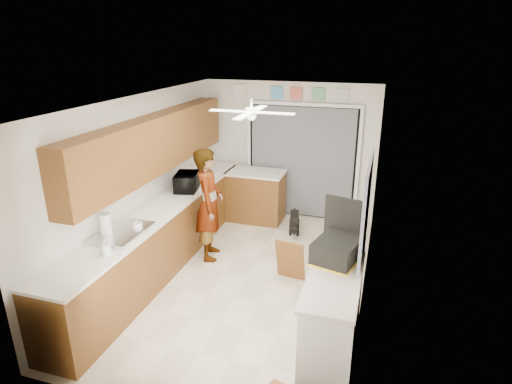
# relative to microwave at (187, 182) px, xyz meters

# --- Properties ---
(floor) EXTENTS (5.00, 5.00, 0.00)m
(floor) POSITION_rel_microwave_xyz_m (1.25, -0.72, -1.08)
(floor) COLOR beige
(floor) RESTS_ON ground
(ceiling) EXTENTS (5.00, 5.00, 0.00)m
(ceiling) POSITION_rel_microwave_xyz_m (1.25, -0.72, 1.42)
(ceiling) COLOR white
(ceiling) RESTS_ON ground
(wall_back) EXTENTS (3.20, 0.00, 3.20)m
(wall_back) POSITION_rel_microwave_xyz_m (1.25, 1.78, 0.17)
(wall_back) COLOR silver
(wall_back) RESTS_ON ground
(wall_front) EXTENTS (3.20, 0.00, 3.20)m
(wall_front) POSITION_rel_microwave_xyz_m (1.25, -3.22, 0.17)
(wall_front) COLOR silver
(wall_front) RESTS_ON ground
(wall_left) EXTENTS (0.00, 5.00, 5.00)m
(wall_left) POSITION_rel_microwave_xyz_m (-0.35, -0.72, 0.17)
(wall_left) COLOR silver
(wall_left) RESTS_ON ground
(wall_right) EXTENTS (0.00, 5.00, 5.00)m
(wall_right) POSITION_rel_microwave_xyz_m (2.85, -0.72, 0.17)
(wall_right) COLOR silver
(wall_right) RESTS_ON ground
(left_base_cabinets) EXTENTS (0.60, 4.80, 0.90)m
(left_base_cabinets) POSITION_rel_microwave_xyz_m (-0.05, -0.72, -0.63)
(left_base_cabinets) COLOR brown
(left_base_cabinets) RESTS_ON floor
(left_countertop) EXTENTS (0.62, 4.80, 0.04)m
(left_countertop) POSITION_rel_microwave_xyz_m (-0.04, -0.72, -0.16)
(left_countertop) COLOR white
(left_countertop) RESTS_ON left_base_cabinets
(upper_cabinets) EXTENTS (0.32, 4.00, 0.80)m
(upper_cabinets) POSITION_rel_microwave_xyz_m (-0.19, -0.52, 0.72)
(upper_cabinets) COLOR brown
(upper_cabinets) RESTS_ON wall_left
(sink_basin) EXTENTS (0.50, 0.76, 0.06)m
(sink_basin) POSITION_rel_microwave_xyz_m (-0.04, -1.72, -0.12)
(sink_basin) COLOR silver
(sink_basin) RESTS_ON left_countertop
(faucet) EXTENTS (0.03, 0.03, 0.22)m
(faucet) POSITION_rel_microwave_xyz_m (-0.23, -1.72, -0.03)
(faucet) COLOR silver
(faucet) RESTS_ON left_countertop
(peninsula_base) EXTENTS (1.00, 0.60, 0.90)m
(peninsula_base) POSITION_rel_microwave_xyz_m (0.75, 1.28, -0.63)
(peninsula_base) COLOR brown
(peninsula_base) RESTS_ON floor
(peninsula_top) EXTENTS (1.04, 0.64, 0.04)m
(peninsula_top) POSITION_rel_microwave_xyz_m (0.75, 1.28, -0.16)
(peninsula_top) COLOR white
(peninsula_top) RESTS_ON peninsula_base
(back_opening_recess) EXTENTS (2.00, 0.06, 2.10)m
(back_opening_recess) POSITION_rel_microwave_xyz_m (1.50, 1.75, -0.03)
(back_opening_recess) COLOR black
(back_opening_recess) RESTS_ON wall_back
(curtain_panel) EXTENTS (1.90, 0.03, 2.05)m
(curtain_panel) POSITION_rel_microwave_xyz_m (1.50, 1.71, -0.03)
(curtain_panel) COLOR slate
(curtain_panel) RESTS_ON wall_back
(door_trim_left) EXTENTS (0.06, 0.04, 2.10)m
(door_trim_left) POSITION_rel_microwave_xyz_m (0.48, 1.72, -0.03)
(door_trim_left) COLOR white
(door_trim_left) RESTS_ON wall_back
(door_trim_right) EXTENTS (0.06, 0.04, 2.10)m
(door_trim_right) POSITION_rel_microwave_xyz_m (2.52, 1.72, -0.03)
(door_trim_right) COLOR white
(door_trim_right) RESTS_ON wall_back
(door_trim_head) EXTENTS (2.10, 0.04, 0.06)m
(door_trim_head) POSITION_rel_microwave_xyz_m (1.50, 1.72, 1.04)
(door_trim_head) COLOR white
(door_trim_head) RESTS_ON wall_back
(header_frame_1) EXTENTS (0.22, 0.02, 0.22)m
(header_frame_1) POSITION_rel_microwave_xyz_m (1.00, 1.75, 1.22)
(header_frame_1) COLOR #51A5DA
(header_frame_1) RESTS_ON wall_back
(header_frame_2) EXTENTS (0.22, 0.02, 0.22)m
(header_frame_2) POSITION_rel_microwave_xyz_m (1.35, 1.75, 1.22)
(header_frame_2) COLOR #D56450
(header_frame_2) RESTS_ON wall_back
(header_frame_3) EXTENTS (0.22, 0.02, 0.22)m
(header_frame_3) POSITION_rel_microwave_xyz_m (1.75, 1.75, 1.22)
(header_frame_3) COLOR #63AE79
(header_frame_3) RESTS_ON wall_back
(header_frame_4) EXTENTS (0.22, 0.02, 0.22)m
(header_frame_4) POSITION_rel_microwave_xyz_m (2.15, 1.75, 1.22)
(header_frame_4) COLOR beige
(header_frame_4) RESTS_ON wall_back
(route66_sign) EXTENTS (0.22, 0.02, 0.26)m
(route66_sign) POSITION_rel_microwave_xyz_m (0.30, 1.75, 1.22)
(route66_sign) COLOR silver
(route66_sign) RESTS_ON wall_back
(right_counter_base) EXTENTS (0.50, 1.40, 0.90)m
(right_counter_base) POSITION_rel_microwave_xyz_m (2.60, -1.92, -0.63)
(right_counter_base) COLOR white
(right_counter_base) RESTS_ON floor
(right_counter_top) EXTENTS (0.54, 1.44, 0.04)m
(right_counter_top) POSITION_rel_microwave_xyz_m (2.59, -1.92, -0.16)
(right_counter_top) COLOR white
(right_counter_top) RESTS_ON right_counter_base
(abstract_painting) EXTENTS (0.03, 1.15, 0.95)m
(abstract_painting) POSITION_rel_microwave_xyz_m (2.83, -1.72, 0.57)
(abstract_painting) COLOR #EE5878
(abstract_painting) RESTS_ON wall_right
(ceiling_fan) EXTENTS (1.14, 1.14, 0.24)m
(ceiling_fan) POSITION_rel_microwave_xyz_m (1.25, -0.52, 1.24)
(ceiling_fan) COLOR white
(ceiling_fan) RESTS_ON ceiling
(microwave) EXTENTS (0.45, 0.56, 0.27)m
(microwave) POSITION_rel_microwave_xyz_m (0.00, 0.00, 0.00)
(microwave) COLOR black
(microwave) RESTS_ON left_countertop
(cup) EXTENTS (0.14, 0.14, 0.10)m
(cup) POSITION_rel_microwave_xyz_m (0.06, -1.54, -0.09)
(cup) COLOR white
(cup) RESTS_ON left_countertop
(jar_a) EXTENTS (0.12, 0.12, 0.13)m
(jar_a) POSITION_rel_microwave_xyz_m (0.09, -2.24, -0.07)
(jar_a) COLOR silver
(jar_a) RESTS_ON left_countertop
(jar_b) EXTENTS (0.11, 0.11, 0.14)m
(jar_b) POSITION_rel_microwave_xyz_m (0.05, -2.16, -0.07)
(jar_b) COLOR silver
(jar_b) RESTS_ON left_countertop
(paper_towel_roll) EXTENTS (0.17, 0.17, 0.29)m
(paper_towel_roll) POSITION_rel_microwave_xyz_m (-0.21, -1.81, 0.01)
(paper_towel_roll) COLOR white
(paper_towel_roll) RESTS_ON left_countertop
(suitcase) EXTENTS (0.56, 0.66, 0.24)m
(suitcase) POSITION_rel_microwave_xyz_m (2.57, -1.59, -0.02)
(suitcase) COLOR black
(suitcase) RESTS_ON right_counter_top
(suitcase_rim) EXTENTS (0.57, 0.67, 0.02)m
(suitcase_rim) POSITION_rel_microwave_xyz_m (2.57, -1.59, -0.13)
(suitcase_rim) COLOR yellow
(suitcase_rim) RESTS_ON suitcase
(suitcase_lid) EXTENTS (0.41, 0.14, 0.50)m
(suitcase_lid) POSITION_rel_microwave_xyz_m (2.57, -1.30, 0.23)
(suitcase_lid) COLOR black
(suitcase_lid) RESTS_ON suitcase
(cabinet_door_panel) EXTENTS (0.43, 0.22, 0.61)m
(cabinet_door_panel) POSITION_rel_microwave_xyz_m (1.84, -0.62, -0.77)
(cabinet_door_panel) COLOR brown
(cabinet_door_panel) RESTS_ON floor
(man) EXTENTS (0.58, 0.72, 1.73)m
(man) POSITION_rel_microwave_xyz_m (0.50, -0.31, -0.21)
(man) COLOR white
(man) RESTS_ON floor
(dog) EXTENTS (0.32, 0.55, 0.40)m
(dog) POSITION_rel_microwave_xyz_m (1.56, 0.93, -0.88)
(dog) COLOR black
(dog) RESTS_ON floor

